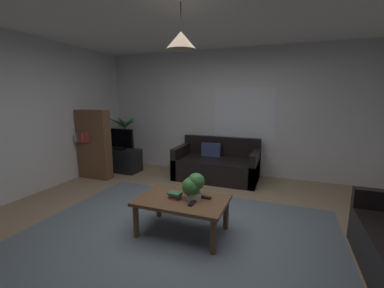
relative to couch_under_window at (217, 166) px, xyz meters
The scene contains 19 objects.
floor 2.14m from the couch_under_window, 85.84° to the right, with size 5.76×5.24×0.02m, color #9E8466.
rug 2.34m from the couch_under_window, 86.20° to the right, with size 3.75×2.88×0.01m, color slate.
wall_back 1.19m from the couch_under_window, 73.85° to the left, with size 5.88×0.06×2.64m, color silver.
wall_left 3.63m from the couch_under_window, 142.45° to the right, with size 0.06×5.24×2.64m, color silver.
ceiling 3.19m from the couch_under_window, 85.84° to the right, with size 5.76×5.24×0.02m, color white.
window_pane 1.23m from the couch_under_window, 49.46° to the left, with size 1.25×0.01×1.06m, color white.
couch_under_window is the anchor object (origin of this frame).
coffee_table 2.20m from the couch_under_window, 85.61° to the right, with size 1.08×0.69×0.44m.
book_on_table_0 2.21m from the couch_under_window, 88.07° to the right, with size 0.13×0.11×0.02m, color #72387F.
book_on_table_1 2.20m from the couch_under_window, 87.96° to the right, with size 0.13×0.10×0.03m, color #99663F.
book_on_table_2 2.21m from the couch_under_window, 88.02° to the right, with size 0.16×0.12×0.02m, color #387247.
remote_on_table_0 2.12m from the couch_under_window, 78.67° to the right, with size 0.05×0.16×0.02m, color black.
remote_on_table_1 2.31m from the couch_under_window, 81.71° to the right, with size 0.05×0.16×0.02m, color black.
potted_plant_on_table 2.19m from the couch_under_window, 82.19° to the right, with size 0.27×0.25×0.32m.
tv_stand 2.19m from the couch_under_window, behind, with size 0.90×0.44×0.50m, color black.
tv 2.24m from the couch_under_window, behind, with size 0.75×0.16×0.47m.
potted_palm_corner 2.40m from the couch_under_window, behind, with size 0.76×0.69×1.25m.
bookshelf_corner 2.54m from the couch_under_window, 160.44° to the right, with size 0.70×0.31×1.40m.
pendant_lamp 2.96m from the couch_under_window, 85.61° to the right, with size 0.33×0.33×0.48m.
Camera 1 is at (1.15, -2.71, 1.65)m, focal length 23.57 mm.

